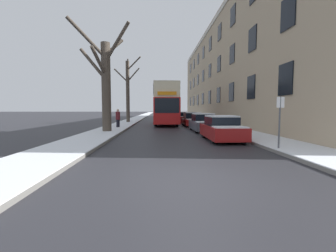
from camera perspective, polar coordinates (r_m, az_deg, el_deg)
ground_plane at (r=5.83m, az=7.80°, el=-13.46°), size 320.00×320.00×0.00m
sidewalk_left at (r=58.62m, az=-6.36°, el=2.61°), size 2.54×130.00×0.16m
sidewalk_right at (r=58.79m, az=3.36°, el=2.63°), size 2.54×130.00×0.16m
terrace_facade_right at (r=33.96m, az=18.22°, el=12.66°), size 9.10×48.33×13.67m
bare_tree_left_0 at (r=17.31m, az=-15.67°, el=11.00°), size 4.24×2.81×7.86m
bare_tree_left_1 at (r=28.93m, az=-10.14°, el=9.11°), size 3.56×1.78×8.06m
double_decker_bus at (r=26.73m, az=-0.74°, el=5.87°), size 2.58×11.59×4.44m
parked_car_0 at (r=13.08m, az=13.51°, el=-0.71°), size 1.79×3.93×1.42m
parked_car_1 at (r=18.21m, az=8.93°, el=0.76°), size 1.78×4.26×1.45m
parked_car_2 at (r=23.83m, az=6.22°, el=1.61°), size 1.90×4.43×1.45m
parked_car_3 at (r=29.60m, az=4.52°, el=2.13°), size 1.85×4.10×1.41m
pedestrian_left_sidewalk at (r=20.70m, az=-12.60°, el=2.00°), size 0.39×0.39×1.79m
street_sign_post at (r=10.33m, az=26.48°, el=1.40°), size 0.32×0.07×2.30m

